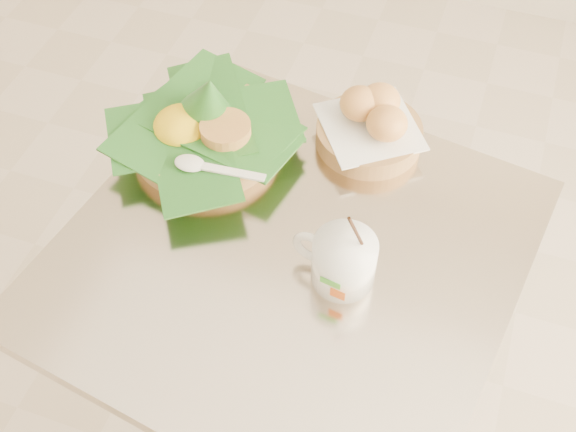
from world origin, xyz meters
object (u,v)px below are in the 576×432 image
(coffee_mug, at_px, (342,260))
(cafe_table, at_px, (290,320))
(rice_basket, at_px, (204,127))
(bread_basket, at_px, (371,125))

(coffee_mug, bearing_deg, cafe_table, 166.38)
(cafe_table, height_order, coffee_mug, coffee_mug)
(rice_basket, xyz_separation_m, coffee_mug, (0.31, -0.19, 0.00))
(bread_basket, distance_m, coffee_mug, 0.30)
(cafe_table, xyz_separation_m, bread_basket, (0.06, 0.28, 0.26))
(rice_basket, height_order, coffee_mug, coffee_mug)
(bread_basket, xyz_separation_m, coffee_mug, (0.03, -0.30, 0.01))
(bread_basket, height_order, coffee_mug, coffee_mug)
(cafe_table, height_order, bread_basket, bread_basket)
(cafe_table, relative_size, bread_basket, 3.58)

